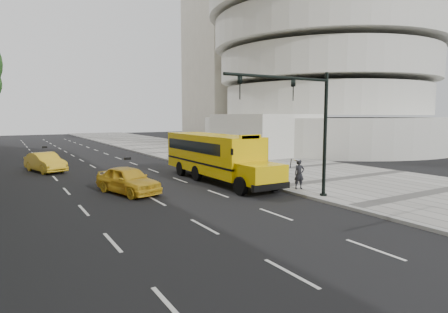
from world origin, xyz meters
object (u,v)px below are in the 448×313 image
taxi_near (128,180)px  traffic_signal (305,119)px  pedestrian (299,174)px  taxi_far (45,162)px  school_bus (214,154)px

taxi_near → traffic_signal: size_ratio=0.69×
taxi_near → pedestrian: size_ratio=2.62×
taxi_near → taxi_far: bearing=88.6°
taxi_far → pedestrian: size_ratio=2.64×
traffic_signal → school_bus: bearing=95.1°
school_bus → traffic_signal: traffic_signal is taller
taxi_far → pedestrian: 19.26m
taxi_near → traffic_signal: 9.97m
school_bus → taxi_near: (-6.17, -1.34, -1.02)m
school_bus → pedestrian: 6.23m
school_bus → pedestrian: bearing=-68.9°
taxi_far → traffic_signal: (9.91, -17.47, 3.36)m
school_bus → taxi_far: school_bus is taller
school_bus → taxi_near: school_bus is taller
taxi_near → pedestrian: 9.50m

